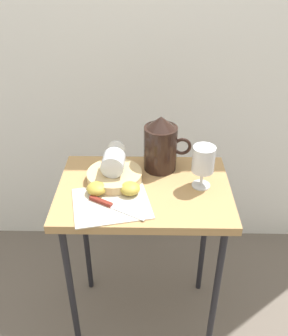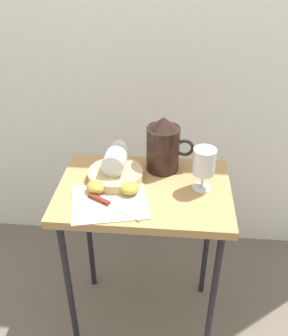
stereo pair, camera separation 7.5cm
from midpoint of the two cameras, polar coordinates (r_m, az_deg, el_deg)
ground_plane at (r=1.81m, az=-1.28°, el=-21.52°), size 6.00×6.00×0.00m
curtain_drape at (r=1.66m, az=-1.03°, el=19.75°), size 2.40×0.03×2.19m
table at (r=1.35m, az=-1.61°, el=-5.64°), size 0.60×0.41×0.71m
linen_napkin at (r=1.24m, az=-6.71°, el=-5.36°), size 0.28×0.25×0.00m
basket_tray at (r=1.34m, az=-6.09°, el=-1.28°), size 0.19×0.19×0.03m
pitcher at (r=1.36m, az=0.95°, el=3.05°), size 0.17×0.12×0.21m
wine_glass_upright at (r=1.27m, az=7.28°, el=0.96°), size 0.08×0.08×0.15m
wine_glass_tipped_near at (r=1.31m, az=-6.30°, el=0.88°), size 0.08×0.15×0.08m
apple_half_left at (r=1.27m, az=-8.85°, el=-3.10°), size 0.07×0.07×0.04m
apple_half_right at (r=1.26m, az=-3.85°, el=-3.14°), size 0.07×0.07×0.04m
knife at (r=1.22m, az=-7.14°, el=-5.55°), size 0.19×0.12×0.01m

